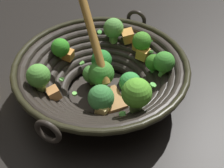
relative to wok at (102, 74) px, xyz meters
The scene contains 2 objects.
ground_plane 0.06m from the wok, 29.99° to the left, with size 4.00×4.00×0.00m, color black.
wok is the anchor object (origin of this frame).
Camera 1 is at (-0.21, 0.48, 0.52)m, focal length 50.25 mm.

